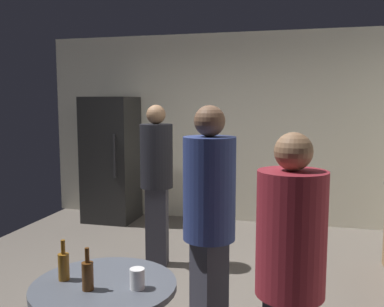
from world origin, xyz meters
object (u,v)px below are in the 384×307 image
foreground_table (105,301)px  plastic_cup_white (137,279)px  beer_bottle_amber (64,265)px  person_in_maroon_shirt (290,266)px  person_in_navy_shirt (209,215)px  person_in_black_shirt (157,172)px  beer_bottle_brown (88,275)px  refrigerator (111,159)px

foreground_table → plastic_cup_white: 0.26m
plastic_cup_white → beer_bottle_amber: bearing=179.4°
person_in_maroon_shirt → person_in_navy_shirt: bearing=-18.2°
foreground_table → person_in_black_shirt: 2.19m
foreground_table → beer_bottle_brown: beer_bottle_brown is taller
person_in_maroon_shirt → beer_bottle_amber: bearing=30.2°
beer_bottle_amber → person_in_black_shirt: size_ratio=0.14×
plastic_cup_white → person_in_maroon_shirt: person_in_maroon_shirt is taller
refrigerator → beer_bottle_amber: bearing=-68.8°
beer_bottle_brown → plastic_cup_white: bearing=17.6°
beer_bottle_amber → foreground_table: bearing=3.0°
foreground_table → person_in_navy_shirt: (0.46, 0.58, 0.37)m
beer_bottle_amber → person_in_maroon_shirt: 1.24m
person_in_navy_shirt → beer_bottle_brown: bearing=7.9°
foreground_table → person_in_maroon_shirt: person_in_maroon_shirt is taller
person_in_navy_shirt → person_in_maroon_shirt: bearing=88.0°
plastic_cup_white → person_in_navy_shirt: 0.69m
person_in_navy_shirt → person_in_black_shirt: person_in_navy_shirt is taller
beer_bottle_amber → refrigerator: bearing=111.2°
beer_bottle_brown → refrigerator: bearing=113.3°
beer_bottle_amber → beer_bottle_brown: (0.19, -0.08, 0.00)m
beer_bottle_amber → person_in_maroon_shirt: (1.23, 0.03, 0.10)m
beer_bottle_amber → person_in_navy_shirt: bearing=40.3°
foreground_table → person_in_navy_shirt: bearing=51.4°
foreground_table → beer_bottle_brown: size_ratio=3.48×
beer_bottle_brown → person_in_maroon_shirt: size_ratio=0.15×
refrigerator → person_in_black_shirt: 1.94m
beer_bottle_brown → person_in_black_shirt: bearing=99.7°
foreground_table → plastic_cup_white: (0.20, -0.02, 0.16)m
person_in_maroon_shirt → person_in_navy_shirt: (-0.53, 0.57, 0.08)m
foreground_table → person_in_maroon_shirt: size_ratio=0.51×
refrigerator → plastic_cup_white: size_ratio=16.36×
beer_bottle_amber → person_in_black_shirt: (-0.19, 2.13, 0.18)m
foreground_table → beer_bottle_brown: (-0.05, -0.10, 0.19)m
refrigerator → beer_bottle_brown: 4.05m
person_in_maroon_shirt → person_in_navy_shirt: 0.78m
refrigerator → beer_bottle_brown: refrigerator is taller
refrigerator → person_in_navy_shirt: bearing=-55.3°
foreground_table → beer_bottle_brown: bearing=-115.7°
beer_bottle_brown → person_in_black_shirt: 2.25m
person_in_navy_shirt → person_in_black_shirt: bearing=-105.0°
person_in_navy_shirt → plastic_cup_white: bearing=21.2°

